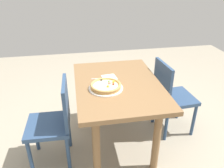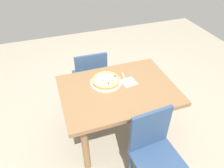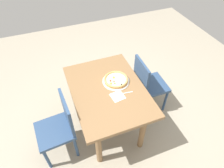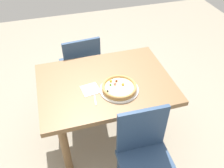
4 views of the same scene
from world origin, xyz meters
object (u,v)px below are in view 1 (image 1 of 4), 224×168
dining_table (118,93)px  chair_near (55,121)px  napkin (109,77)px  pizza (106,86)px  chair_far (170,95)px  plate (106,88)px  fork (101,79)px

dining_table → chair_near: (0.14, -0.63, -0.15)m
chair_near → napkin: size_ratio=6.20×
dining_table → pizza: bearing=-57.6°
chair_far → napkin: 0.74m
chair_near → pizza: bearing=-81.8°
chair_far → pizza: (0.20, -0.76, 0.29)m
plate → chair_far: bearing=104.6°
pizza → fork: pizza is taller
pizza → napkin: bearing=162.6°
dining_table → napkin: 0.19m
chair_far → pizza: size_ratio=3.02×
plate → pizza: bearing=120.8°
napkin → fork: bearing=-80.8°
dining_table → napkin: bearing=-156.2°
chair_far → pizza: chair_far is taller
chair_near → napkin: 0.68m
dining_table → chair_near: 0.66m
chair_far → pizza: 0.84m
dining_table → chair_far: size_ratio=1.31×
plate → fork: (-0.21, -0.02, -0.00)m
dining_table → fork: fork is taller
chair_far → plate: (0.20, -0.76, 0.27)m
dining_table → pizza: (0.08, -0.13, 0.15)m
plate → fork: bearing=-175.2°
fork → napkin: size_ratio=1.18×
chair_near → pizza: chair_near is taller
chair_far → plate: 0.83m
pizza → fork: bearing=-175.0°
napkin → chair_near: bearing=-63.4°
chair_near → dining_table: bearing=-75.7°
plate → chair_near: bearing=-83.4°
chair_near → fork: size_ratio=5.23×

